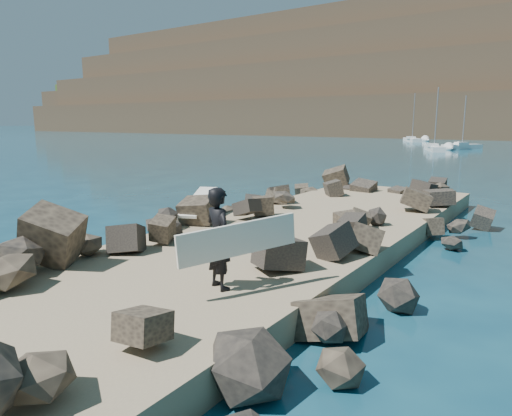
% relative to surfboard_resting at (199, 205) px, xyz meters
% --- Properties ---
extents(ground, '(800.00, 800.00, 0.00)m').
position_rel_surfboard_resting_xyz_m(ground, '(3.17, -0.33, -1.04)').
color(ground, '#0F384C').
rests_on(ground, ground).
extents(jetty, '(6.00, 26.00, 0.60)m').
position_rel_surfboard_resting_xyz_m(jetty, '(3.17, -2.33, -0.74)').
color(jetty, '#8C7759').
rests_on(jetty, ground).
extents(riprap_left, '(2.60, 22.00, 1.00)m').
position_rel_surfboard_resting_xyz_m(riprap_left, '(0.27, -1.83, -0.54)').
color(riprap_left, black).
rests_on(riprap_left, ground).
extents(riprap_right, '(2.60, 22.00, 1.00)m').
position_rel_surfboard_resting_xyz_m(riprap_right, '(6.07, -1.83, -0.54)').
color(riprap_right, black).
rests_on(riprap_right, ground).
extents(surfboard_resting, '(1.60, 2.54, 0.08)m').
position_rel_surfboard_resting_xyz_m(surfboard_resting, '(0.00, 0.00, 0.00)').
color(surfboard_resting, white).
rests_on(surfboard_resting, riprap_left).
extents(surfer_with_board, '(1.41, 2.16, 1.91)m').
position_rel_surfboard_resting_xyz_m(surfer_with_board, '(4.56, -4.43, 0.52)').
color(surfer_with_board, black).
rests_on(surfer_with_board, jetty).
extents(sailboat_e, '(5.15, 7.29, 8.97)m').
position_rel_surfboard_resting_xyz_m(sailboat_e, '(-15.35, 76.45, -0.69)').
color(sailboat_e, white).
rests_on(sailboat_e, ground).
extents(sailboat_a, '(4.02, 6.66, 8.05)m').
position_rel_surfboard_resting_xyz_m(sailboat_a, '(-4.93, 49.97, -0.69)').
color(sailboat_a, white).
rests_on(sailboat_a, ground).
extents(sailboat_b, '(4.56, 5.51, 7.24)m').
position_rel_surfboard_resting_xyz_m(sailboat_b, '(-2.83, 56.27, -0.69)').
color(sailboat_b, white).
rests_on(sailboat_b, ground).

